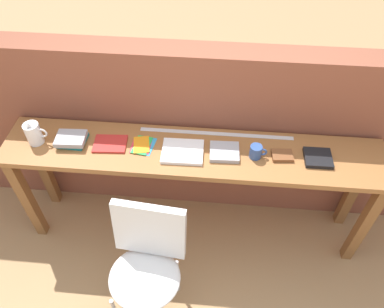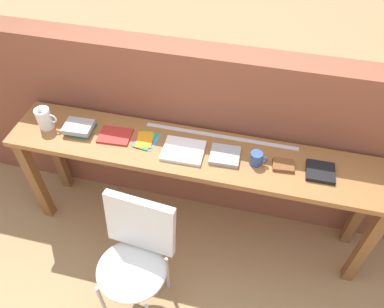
% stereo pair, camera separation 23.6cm
% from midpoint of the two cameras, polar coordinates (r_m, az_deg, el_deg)
% --- Properties ---
extents(ground_plane, '(40.00, 40.00, 0.00)m').
position_cam_midpoint_polar(ground_plane, '(2.96, 1.19, -15.72)').
color(ground_plane, tan).
extents(brick_wall_back, '(6.00, 0.20, 1.41)m').
position_cam_midpoint_polar(brick_wall_back, '(2.77, 4.33, 2.84)').
color(brick_wall_back, brown).
rests_on(brick_wall_back, ground).
extents(sideboard, '(2.50, 0.44, 0.88)m').
position_cam_midpoint_polar(sideboard, '(2.51, 2.96, -1.84)').
color(sideboard, '#996033').
rests_on(sideboard, ground).
extents(chair_white_moulded, '(0.48, 0.49, 0.89)m').
position_cam_midpoint_polar(chair_white_moulded, '(2.38, -5.85, -15.20)').
color(chair_white_moulded, white).
rests_on(chair_white_moulded, ground).
extents(pitcher_white, '(0.14, 0.10, 0.18)m').
position_cam_midpoint_polar(pitcher_white, '(2.66, -19.24, 5.03)').
color(pitcher_white, white).
rests_on(pitcher_white, sideboard).
extents(book_stack_leftmost, '(0.20, 0.17, 0.06)m').
position_cam_midpoint_polar(book_stack_leftmost, '(2.60, -14.37, 3.80)').
color(book_stack_leftmost, '#19757A').
rests_on(book_stack_leftmost, sideboard).
extents(magazine_cycling, '(0.22, 0.17, 0.01)m').
position_cam_midpoint_polar(magazine_cycling, '(2.52, -9.06, 2.64)').
color(magazine_cycling, red).
rests_on(magazine_cycling, sideboard).
extents(pamphlet_pile_colourful, '(0.16, 0.18, 0.01)m').
position_cam_midpoint_polar(pamphlet_pile_colourful, '(2.47, -4.40, 1.96)').
color(pamphlet_pile_colourful, '#3399D8').
rests_on(pamphlet_pile_colourful, sideboard).
extents(book_open_centre, '(0.27, 0.22, 0.02)m').
position_cam_midpoint_polar(book_open_centre, '(2.39, 1.50, 0.37)').
color(book_open_centre, white).
rests_on(book_open_centre, sideboard).
extents(book_grey_hardcover, '(0.19, 0.18, 0.03)m').
position_cam_midpoint_polar(book_grey_hardcover, '(2.38, 7.87, -0.36)').
color(book_grey_hardcover, '#9E9EA3').
rests_on(book_grey_hardcover, sideboard).
extents(mug, '(0.11, 0.08, 0.09)m').
position_cam_midpoint_polar(mug, '(2.35, 12.65, -0.83)').
color(mug, '#2D4C8C').
rests_on(mug, sideboard).
extents(leather_journal_brown, '(0.14, 0.11, 0.02)m').
position_cam_midpoint_polar(leather_journal_brown, '(2.40, 16.51, -1.81)').
color(leather_journal_brown, brown).
rests_on(leather_journal_brown, sideboard).
extents(book_repair_rightmost, '(0.17, 0.17, 0.03)m').
position_cam_midpoint_polar(book_repair_rightmost, '(2.44, 21.63, -2.68)').
color(book_repair_rightmost, black).
rests_on(book_repair_rightmost, sideboard).
extents(ruler_metal_back_edge, '(1.03, 0.03, 0.00)m').
position_cam_midpoint_polar(ruler_metal_back_edge, '(2.52, 7.05, 2.56)').
color(ruler_metal_back_edge, silver).
rests_on(ruler_metal_back_edge, sideboard).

